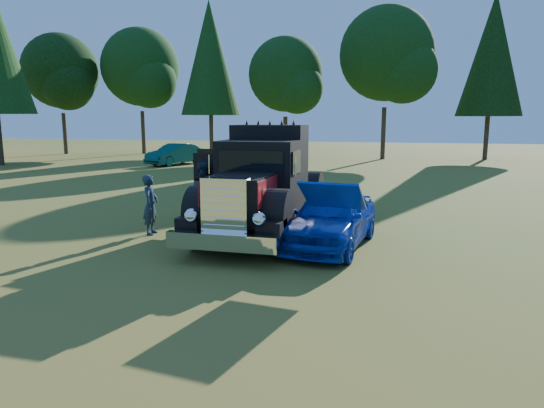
{
  "coord_description": "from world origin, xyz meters",
  "views": [
    {
      "loc": [
        4.97,
        -10.51,
        3.14
      ],
      "look_at": [
        2.06,
        0.99,
        1.08
      ],
      "focal_mm": 32.0,
      "sensor_mm": 36.0,
      "label": 1
    }
  ],
  "objects_px": {
    "diamond_t_truck": "(262,188)",
    "spectator_near": "(151,205)",
    "spectator_far": "(206,197)",
    "distant_teal_car": "(175,154)",
    "hotrod_coupe": "(331,218)"
  },
  "relations": [
    {
      "from": "spectator_far",
      "to": "hotrod_coupe",
      "type": "bearing_deg",
      "value": -70.91
    },
    {
      "from": "hotrod_coupe",
      "to": "distant_teal_car",
      "type": "xyz_separation_m",
      "value": [
        -13.62,
        19.78,
        0.02
      ]
    },
    {
      "from": "spectator_far",
      "to": "distant_teal_car",
      "type": "bearing_deg",
      "value": 59.44
    },
    {
      "from": "hotrod_coupe",
      "to": "spectator_near",
      "type": "height_order",
      "value": "hotrod_coupe"
    },
    {
      "from": "diamond_t_truck",
      "to": "distant_teal_car",
      "type": "relative_size",
      "value": 1.59
    },
    {
      "from": "hotrod_coupe",
      "to": "spectator_near",
      "type": "relative_size",
      "value": 2.67
    },
    {
      "from": "spectator_far",
      "to": "distant_teal_car",
      "type": "distance_m",
      "value": 21.4
    },
    {
      "from": "spectator_far",
      "to": "distant_teal_car",
      "type": "height_order",
      "value": "spectator_far"
    },
    {
      "from": "diamond_t_truck",
      "to": "spectator_far",
      "type": "relative_size",
      "value": 3.62
    },
    {
      "from": "diamond_t_truck",
      "to": "spectator_near",
      "type": "bearing_deg",
      "value": -162.62
    },
    {
      "from": "diamond_t_truck",
      "to": "spectator_far",
      "type": "xyz_separation_m",
      "value": [
        -1.61,
        -0.18,
        -0.29
      ]
    },
    {
      "from": "hotrod_coupe",
      "to": "spectator_near",
      "type": "distance_m",
      "value": 5.02
    },
    {
      "from": "hotrod_coupe",
      "to": "distant_teal_car",
      "type": "relative_size",
      "value": 0.98
    },
    {
      "from": "diamond_t_truck",
      "to": "spectator_near",
      "type": "distance_m",
      "value": 3.11
    },
    {
      "from": "spectator_near",
      "to": "distant_teal_car",
      "type": "height_order",
      "value": "spectator_near"
    }
  ]
}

